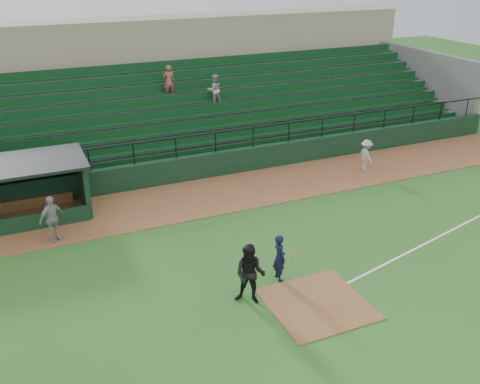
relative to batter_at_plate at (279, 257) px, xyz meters
name	(u,v)px	position (x,y,z in m)	size (l,w,h in m)	color
ground	(301,287)	(0.43, -0.76, -0.83)	(90.00, 90.00, 0.00)	#275B1D
warning_track	(213,195)	(0.43, 7.24, -0.82)	(40.00, 4.00, 0.03)	brown
home_plate_dirt	(317,304)	(0.43, -1.76, -0.82)	(3.00, 3.00, 0.03)	brown
foul_line	(460,226)	(8.43, 0.44, -0.83)	(18.00, 0.09, 0.01)	white
stadium_structure	(159,102)	(0.43, 15.70, 1.47)	(38.00, 13.08, 6.40)	black
batter_at_plate	(279,257)	(0.00, 0.00, 0.00)	(1.01, 0.68, 1.66)	black
umpire	(250,274)	(-1.44, -0.79, 0.17)	(0.98, 0.76, 2.01)	black
runner	(366,155)	(8.55, 7.00, -0.01)	(1.03, 0.59, 1.59)	#AAA59F
dugout_player_a	(52,219)	(-6.62, 5.76, 0.11)	(1.07, 0.45, 1.82)	#9D9893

